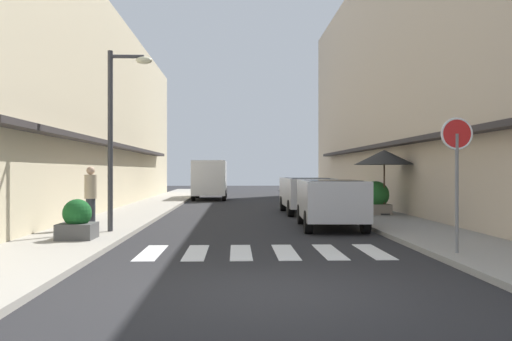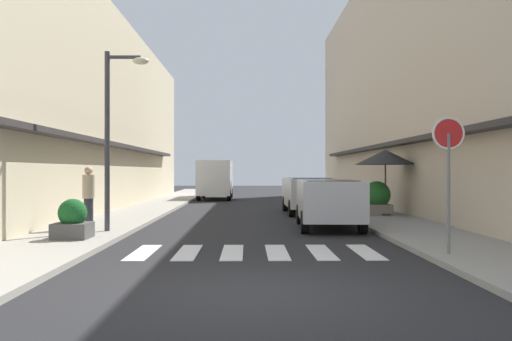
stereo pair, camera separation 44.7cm
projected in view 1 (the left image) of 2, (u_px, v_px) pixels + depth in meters
ground_plane at (249, 212)px, 22.43m from camera, size 81.37×81.37×0.00m
sidewalk_left at (140, 211)px, 22.26m from camera, size 2.47×51.78×0.12m
sidewalk_right at (357, 211)px, 22.61m from camera, size 2.47×51.78×0.12m
building_row_left at (56, 110)px, 22.97m from camera, size 5.50×35.29×8.79m
building_row_right at (436, 77)px, 23.61m from camera, size 5.50×35.29×11.80m
crosswalk at (263, 252)px, 11.38m from camera, size 5.20×2.20×0.01m
parked_car_near at (331, 198)px, 16.12m from camera, size 1.96×4.06×1.47m
parked_car_mid at (306, 191)px, 21.77m from camera, size 1.85×4.45×1.47m
delivery_van at (210, 176)px, 32.79m from camera, size 2.02×5.40×2.37m
round_street_sign at (457, 149)px, 10.56m from camera, size 0.65×0.07×2.68m
street_lamp at (118, 120)px, 14.33m from camera, size 1.19×0.28×4.85m
cafe_umbrella at (384, 158)px, 19.72m from camera, size 2.22×2.22×2.40m
planter_corner at (77, 221)px, 12.71m from camera, size 0.84×0.84×0.95m
planter_midblock at (376, 198)px, 20.04m from camera, size 1.01×1.01×1.24m
planter_far at (355, 193)px, 25.28m from camera, size 0.73×0.73×1.12m
pedestrian_walking_near at (91, 196)px, 14.95m from camera, size 0.34×0.34×1.74m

